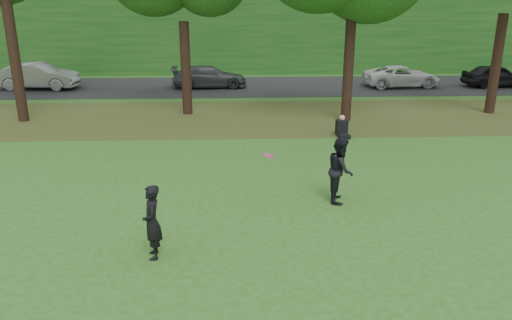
{
  "coord_description": "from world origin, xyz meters",
  "views": [
    {
      "loc": [
        -0.81,
        -8.73,
        5.2
      ],
      "look_at": [
        -0.31,
        3.03,
        1.3
      ],
      "focal_mm": 35.0,
      "sensor_mm": 36.0,
      "label": 1
    }
  ],
  "objects": [
    {
      "name": "frisbee",
      "position": [
        -0.05,
        2.23,
        1.67
      ],
      "size": [
        0.35,
        0.37,
        0.17
      ],
      "color": "#FF15A4",
      "rests_on": "ground"
    },
    {
      "name": "player_left",
      "position": [
        -2.54,
        0.61,
        0.79
      ],
      "size": [
        0.48,
        0.64,
        1.59
      ],
      "primitive_type": "imported",
      "rotation": [
        0.0,
        0.0,
        -1.38
      ],
      "color": "black",
      "rests_on": "ground"
    },
    {
      "name": "leaf_litter",
      "position": [
        0.0,
        13.0,
        0.01
      ],
      "size": [
        60.0,
        7.0,
        0.01
      ],
      "primitive_type": "cube",
      "color": "#4B3B1A",
      "rests_on": "ground"
    },
    {
      "name": "seated_person",
      "position": [
        3.3,
        9.71,
        0.31
      ],
      "size": [
        0.48,
        0.77,
        0.83
      ],
      "rotation": [
        0.0,
        0.0,
        0.1
      ],
      "color": "black",
      "rests_on": "ground"
    },
    {
      "name": "far_hedge",
      "position": [
        0.0,
        27.0,
        2.5
      ],
      "size": [
        70.0,
        3.0,
        5.0
      ],
      "primitive_type": "cube",
      "color": "#144918",
      "rests_on": "ground"
    },
    {
      "name": "ground",
      "position": [
        0.0,
        0.0,
        0.0
      ],
      "size": [
        120.0,
        120.0,
        0.0
      ],
      "primitive_type": "plane",
      "color": "#27531A",
      "rests_on": "ground"
    },
    {
      "name": "player_right",
      "position": [
        1.92,
        3.45,
        0.86
      ],
      "size": [
        0.78,
        0.93,
        1.72
      ],
      "primitive_type": "imported",
      "rotation": [
        0.0,
        0.0,
        1.41
      ],
      "color": "black",
      "rests_on": "ground"
    },
    {
      "name": "street",
      "position": [
        0.0,
        21.0,
        0.01
      ],
      "size": [
        70.0,
        7.0,
        0.02
      ],
      "primitive_type": "cube",
      "color": "black",
      "rests_on": "ground"
    },
    {
      "name": "parked_cars",
      "position": [
        -2.96,
        20.59,
        0.7
      ],
      "size": [
        37.39,
        2.56,
        1.51
      ],
      "color": "black",
      "rests_on": "street"
    }
  ]
}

